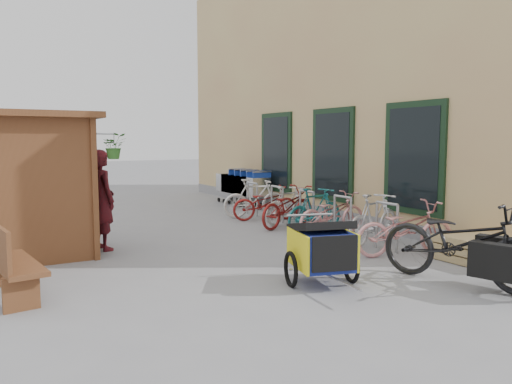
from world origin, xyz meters
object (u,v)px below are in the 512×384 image
child_trailer (322,247)px  bike_0 (405,228)px  shopping_carts (242,184)px  bike_1 (374,219)px  bike_3 (315,210)px  bike_6 (265,203)px  bike_2 (332,213)px  bike_5 (288,205)px  bench (9,260)px  bike_4 (288,207)px  bike_7 (255,198)px  kiosk (23,165)px  cargo_bike (463,243)px  pallet_stack (482,249)px  person_kiosk (102,200)px

child_trailer → bike_0: 2.32m
shopping_carts → bike_1: 6.28m
bike_3 → bike_6: (-0.09, 1.89, -0.06)m
bike_2 → bike_5: size_ratio=1.13×
bike_0 → bike_2: size_ratio=1.06×
bench → child_trailer: size_ratio=0.95×
bike_4 → bench: bearing=95.4°
bike_3 → bike_4: 0.84m
bike_7 → bike_2: bearing=-160.5°
shopping_carts → child_trailer: (-2.97, -7.75, -0.12)m
bike_4 → bike_2: bearing=176.2°
kiosk → bike_2: kiosk is taller
child_trailer → cargo_bike: cargo_bike is taller
shopping_carts → bike_2: size_ratio=1.44×
cargo_bike → bike_1: (0.74, 2.47, -0.09)m
kiosk → bike_1: kiosk is taller
pallet_stack → bike_7: (-0.86, 5.79, 0.28)m
pallet_stack → bike_6: (-0.84, 5.33, 0.21)m
bike_0 → bike_3: size_ratio=1.12×
pallet_stack → bike_1: bike_1 is taller
bike_7 → kiosk: bearing=123.5°
person_kiosk → bike_0: size_ratio=1.00×
bike_5 → bike_3: bearing=161.0°
person_kiosk → pallet_stack: bearing=-140.6°
person_kiosk → bike_3: bearing=-109.5°
bike_2 → bike_7: (-0.27, 2.73, 0.05)m
person_kiosk → cargo_bike: bearing=-153.7°
pallet_stack → person_kiosk: 6.45m
kiosk → bike_6: kiosk is taller
bike_0 → shopping_carts: bearing=10.3°
bike_0 → bike_1: 0.88m
kiosk → person_kiosk: kiosk is taller
person_kiosk → bike_6: size_ratio=1.11×
bench → bike_1: 6.08m
person_kiosk → bike_6: bearing=-84.4°
pallet_stack → shopping_carts: size_ratio=0.50×
shopping_carts → bike_7: size_ratio=1.48×
person_kiosk → child_trailer: bearing=-162.9°
bench → cargo_bike: bearing=-31.4°
bike_0 → bike_6: bike_0 is taller
bike_3 → bike_7: (-0.11, 2.36, 0.01)m
bike_1 → bike_7: bike_7 is taller
shopping_carts → bike_4: bearing=-103.2°
cargo_bike → kiosk: bearing=121.7°
bench → bike_5: size_ratio=1.03×
kiosk → bike_1: (5.68, -2.06, -1.06)m
bike_1 → bike_3: size_ratio=1.02×
bike_1 → bike_4: size_ratio=0.93×
child_trailer → bike_1: bike_1 is taller
person_kiosk → bike_3: (4.28, -0.55, -0.41)m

